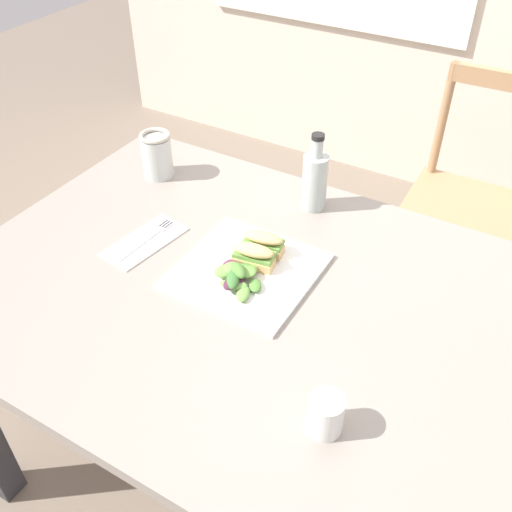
# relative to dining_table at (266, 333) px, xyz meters

# --- Properties ---
(ground_plane) EXTENTS (7.53, 7.53, 0.00)m
(ground_plane) POSITION_rel_dining_table_xyz_m (-0.03, 0.09, -0.63)
(ground_plane) COLOR #7A6B5B
(dining_table) EXTENTS (1.40, 0.94, 0.74)m
(dining_table) POSITION_rel_dining_table_xyz_m (0.00, 0.00, 0.00)
(dining_table) COLOR gray
(dining_table) RESTS_ON ground
(chair_wooden_far) EXTENTS (0.41, 0.41, 0.87)m
(chair_wooden_far) POSITION_rel_dining_table_xyz_m (0.22, 1.05, -0.18)
(chair_wooden_far) COLOR tan
(chair_wooden_far) RESTS_ON ground
(plate_lunch) EXTENTS (0.30, 0.30, 0.01)m
(plate_lunch) POSITION_rel_dining_table_xyz_m (-0.08, 0.05, 0.12)
(plate_lunch) COLOR white
(plate_lunch) RESTS_ON dining_table
(sandwich_half_front) EXTENTS (0.10, 0.06, 0.06)m
(sandwich_half_front) POSITION_rel_dining_table_xyz_m (-0.07, 0.07, 0.15)
(sandwich_half_front) COLOR #DBB270
(sandwich_half_front) RESTS_ON plate_lunch
(sandwich_half_back) EXTENTS (0.10, 0.06, 0.06)m
(sandwich_half_back) POSITION_rel_dining_table_xyz_m (-0.08, 0.12, 0.15)
(sandwich_half_back) COLOR #DBB270
(sandwich_half_back) RESTS_ON plate_lunch
(salad_mixed_greens) EXTENTS (0.13, 0.13, 0.04)m
(salad_mixed_greens) POSITION_rel_dining_table_xyz_m (-0.08, 0.00, 0.14)
(salad_mixed_greens) COLOR #518438
(salad_mixed_greens) RESTS_ON plate_lunch
(napkin_folded) EXTENTS (0.12, 0.22, 0.00)m
(napkin_folded) POSITION_rel_dining_table_xyz_m (-0.35, 0.02, 0.11)
(napkin_folded) COLOR silver
(napkin_folded) RESTS_ON dining_table
(fork_on_napkin) EXTENTS (0.03, 0.19, 0.00)m
(fork_on_napkin) POSITION_rel_dining_table_xyz_m (-0.35, 0.04, 0.12)
(fork_on_napkin) COLOR silver
(fork_on_napkin) RESTS_ON napkin_folded
(bottle_cold_brew) EXTENTS (0.06, 0.06, 0.21)m
(bottle_cold_brew) POSITION_rel_dining_table_xyz_m (-0.07, 0.36, 0.18)
(bottle_cold_brew) COLOR #472819
(bottle_cold_brew) RESTS_ON dining_table
(mason_jar_iced_tea) EXTENTS (0.09, 0.09, 0.13)m
(mason_jar_iced_tea) POSITION_rel_dining_table_xyz_m (-0.51, 0.28, 0.17)
(mason_jar_iced_tea) COLOR #C67528
(mason_jar_iced_tea) RESTS_ON dining_table
(cup_extra_side) EXTENTS (0.06, 0.06, 0.08)m
(cup_extra_side) POSITION_rel_dining_table_xyz_m (0.24, -0.23, 0.15)
(cup_extra_side) COLOR white
(cup_extra_side) RESTS_ON dining_table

